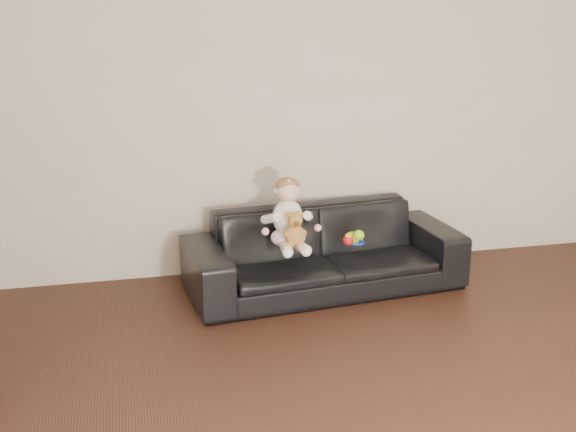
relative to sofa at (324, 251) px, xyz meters
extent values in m
plane|color=beige|center=(-0.08, 0.50, 1.01)|extent=(5.00, 0.00, 5.00)
imported|color=black|center=(0.00, 0.00, 0.00)|extent=(2.04, 0.97, 0.58)
ellipsoid|color=#FCD5DA|center=(-0.29, -0.09, 0.16)|extent=(0.25, 0.22, 0.13)
ellipsoid|color=white|center=(-0.29, -0.08, 0.30)|extent=(0.22, 0.18, 0.25)
sphere|color=beige|center=(-0.29, -0.09, 0.50)|extent=(0.17, 0.17, 0.17)
ellipsoid|color=#8C603F|center=(-0.29, -0.08, 0.52)|extent=(0.18, 0.18, 0.12)
cylinder|color=#FCD5DA|center=(-0.34, -0.25, 0.14)|extent=(0.08, 0.21, 0.08)
cylinder|color=#FCD5DA|center=(-0.24, -0.25, 0.14)|extent=(0.08, 0.21, 0.08)
sphere|color=white|center=(-0.35, -0.36, 0.14)|extent=(0.07, 0.07, 0.07)
sphere|color=white|center=(-0.23, -0.36, 0.14)|extent=(0.07, 0.07, 0.07)
cylinder|color=white|center=(-0.42, -0.14, 0.31)|extent=(0.07, 0.18, 0.11)
cylinder|color=white|center=(-0.16, -0.14, 0.31)|extent=(0.07, 0.18, 0.11)
ellipsoid|color=#AE7531|center=(-0.28, -0.25, 0.23)|extent=(0.13, 0.12, 0.15)
sphere|color=#AE7531|center=(-0.28, -0.27, 0.33)|extent=(0.10, 0.10, 0.10)
sphere|color=#AE7531|center=(-0.32, -0.26, 0.37)|extent=(0.04, 0.04, 0.04)
sphere|color=#AE7531|center=(-0.25, -0.26, 0.37)|extent=(0.04, 0.04, 0.04)
sphere|color=#593819|center=(-0.28, -0.31, 0.32)|extent=(0.04, 0.04, 0.04)
ellipsoid|color=#91DE1A|center=(0.17, -0.14, 0.13)|extent=(0.14, 0.15, 0.09)
sphere|color=red|center=(0.13, -0.17, 0.13)|extent=(0.09, 0.09, 0.08)
cylinder|color=#1936CA|center=(0.20, -0.14, 0.10)|extent=(0.13, 0.13, 0.02)
camera|label=1|loc=(-1.36, -4.73, 1.75)|focal=45.00mm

